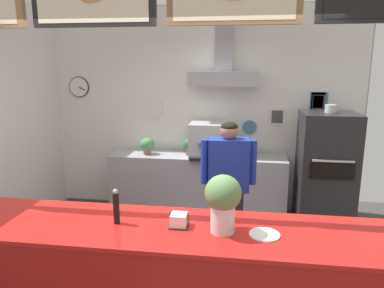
{
  "coord_description": "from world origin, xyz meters",
  "views": [
    {
      "loc": [
        0.6,
        -2.87,
        2.18
      ],
      "look_at": [
        0.1,
        0.66,
        1.38
      ],
      "focal_mm": 33.85,
      "sensor_mm": 36.0,
      "label": 1
    }
  ],
  "objects_px": {
    "shop_worker": "(228,191)",
    "basil_vase": "(223,202)",
    "pizza_oven": "(325,173)",
    "napkin_holder": "(179,221)",
    "espresso_machine": "(210,140)",
    "pepper_grinder": "(116,206)",
    "condiment_plate": "(264,235)",
    "potted_sage": "(147,145)",
    "potted_basil": "(189,145)",
    "potted_oregano": "(245,146)"
  },
  "relations": [
    {
      "from": "napkin_holder",
      "to": "basil_vase",
      "type": "bearing_deg",
      "value": -6.75
    },
    {
      "from": "potted_basil",
      "to": "napkin_holder",
      "type": "relative_size",
      "value": 1.68
    },
    {
      "from": "shop_worker",
      "to": "condiment_plate",
      "type": "relative_size",
      "value": 7.7
    },
    {
      "from": "pizza_oven",
      "to": "napkin_holder",
      "type": "height_order",
      "value": "pizza_oven"
    },
    {
      "from": "napkin_holder",
      "to": "pepper_grinder",
      "type": "bearing_deg",
      "value": -178.56
    },
    {
      "from": "condiment_plate",
      "to": "napkin_holder",
      "type": "xyz_separation_m",
      "value": [
        -0.59,
        0.06,
        0.04
      ]
    },
    {
      "from": "pizza_oven",
      "to": "shop_worker",
      "type": "xyz_separation_m",
      "value": [
        -1.21,
        -1.04,
        0.06
      ]
    },
    {
      "from": "espresso_machine",
      "to": "potted_oregano",
      "type": "bearing_deg",
      "value": 5.17
    },
    {
      "from": "potted_oregano",
      "to": "napkin_holder",
      "type": "bearing_deg",
      "value": -100.14
    },
    {
      "from": "potted_basil",
      "to": "potted_sage",
      "type": "height_order",
      "value": "potted_basil"
    },
    {
      "from": "shop_worker",
      "to": "pizza_oven",
      "type": "bearing_deg",
      "value": -144.89
    },
    {
      "from": "shop_worker",
      "to": "pepper_grinder",
      "type": "relative_size",
      "value": 6.13
    },
    {
      "from": "espresso_machine",
      "to": "pizza_oven",
      "type": "bearing_deg",
      "value": -7.54
    },
    {
      "from": "condiment_plate",
      "to": "pepper_grinder",
      "type": "height_order",
      "value": "pepper_grinder"
    },
    {
      "from": "espresso_machine",
      "to": "potted_sage",
      "type": "distance_m",
      "value": 0.91
    },
    {
      "from": "espresso_machine",
      "to": "pepper_grinder",
      "type": "relative_size",
      "value": 2.19
    },
    {
      "from": "shop_worker",
      "to": "condiment_plate",
      "type": "bearing_deg",
      "value": 96.89
    },
    {
      "from": "pizza_oven",
      "to": "potted_sage",
      "type": "height_order",
      "value": "pizza_oven"
    },
    {
      "from": "pizza_oven",
      "to": "basil_vase",
      "type": "distance_m",
      "value": 2.72
    },
    {
      "from": "pizza_oven",
      "to": "potted_sage",
      "type": "relative_size",
      "value": 7.23
    },
    {
      "from": "pizza_oven",
      "to": "pepper_grinder",
      "type": "xyz_separation_m",
      "value": [
        -1.96,
        -2.37,
        0.39
      ]
    },
    {
      "from": "potted_basil",
      "to": "condiment_plate",
      "type": "xyz_separation_m",
      "value": [
        0.91,
        -2.65,
        0.02
      ]
    },
    {
      "from": "pizza_oven",
      "to": "espresso_machine",
      "type": "bearing_deg",
      "value": 172.46
    },
    {
      "from": "pizza_oven",
      "to": "condiment_plate",
      "type": "distance_m",
      "value": 2.59
    },
    {
      "from": "shop_worker",
      "to": "potted_sage",
      "type": "bearing_deg",
      "value": -51.28
    },
    {
      "from": "pepper_grinder",
      "to": "basil_vase",
      "type": "distance_m",
      "value": 0.77
    },
    {
      "from": "potted_sage",
      "to": "shop_worker",
      "type": "bearing_deg",
      "value": -45.71
    },
    {
      "from": "potted_oregano",
      "to": "potted_sage",
      "type": "distance_m",
      "value": 1.38
    },
    {
      "from": "potted_basil",
      "to": "potted_oregano",
      "type": "height_order",
      "value": "potted_oregano"
    },
    {
      "from": "potted_basil",
      "to": "potted_sage",
      "type": "relative_size",
      "value": 1.01
    },
    {
      "from": "basil_vase",
      "to": "potted_basil",
      "type": "bearing_deg",
      "value": 103.34
    },
    {
      "from": "condiment_plate",
      "to": "pizza_oven",
      "type": "bearing_deg",
      "value": 69.27
    },
    {
      "from": "napkin_holder",
      "to": "basil_vase",
      "type": "relative_size",
      "value": 0.34
    },
    {
      "from": "pizza_oven",
      "to": "potted_oregano",
      "type": "distance_m",
      "value": 1.1
    },
    {
      "from": "pizza_oven",
      "to": "napkin_holder",
      "type": "distance_m",
      "value": 2.81
    },
    {
      "from": "potted_oregano",
      "to": "pizza_oven",
      "type": "bearing_deg",
      "value": -13.19
    },
    {
      "from": "condiment_plate",
      "to": "napkin_holder",
      "type": "relative_size",
      "value": 1.5
    },
    {
      "from": "potted_oregano",
      "to": "napkin_holder",
      "type": "distance_m",
      "value": 2.64
    },
    {
      "from": "potted_sage",
      "to": "napkin_holder",
      "type": "relative_size",
      "value": 1.67
    },
    {
      "from": "pizza_oven",
      "to": "condiment_plate",
      "type": "bearing_deg",
      "value": -110.73
    },
    {
      "from": "potted_basil",
      "to": "condiment_plate",
      "type": "bearing_deg",
      "value": -71.1
    },
    {
      "from": "shop_worker",
      "to": "potted_sage",
      "type": "height_order",
      "value": "shop_worker"
    },
    {
      "from": "napkin_holder",
      "to": "potted_basil",
      "type": "bearing_deg",
      "value": 96.89
    },
    {
      "from": "potted_oregano",
      "to": "condiment_plate",
      "type": "xyz_separation_m",
      "value": [
        0.13,
        -2.65,
        -0.0
      ]
    },
    {
      "from": "shop_worker",
      "to": "basil_vase",
      "type": "xyz_separation_m",
      "value": [
        0.02,
        -1.35,
        0.42
      ]
    },
    {
      "from": "condiment_plate",
      "to": "basil_vase",
      "type": "bearing_deg",
      "value": 176.21
    },
    {
      "from": "potted_basil",
      "to": "basil_vase",
      "type": "relative_size",
      "value": 0.58
    },
    {
      "from": "condiment_plate",
      "to": "basil_vase",
      "type": "relative_size",
      "value": 0.51
    },
    {
      "from": "potted_oregano",
      "to": "napkin_holder",
      "type": "relative_size",
      "value": 2.0
    },
    {
      "from": "condiment_plate",
      "to": "pepper_grinder",
      "type": "relative_size",
      "value": 0.8
    }
  ]
}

